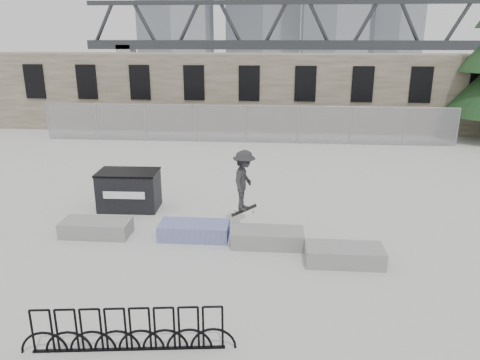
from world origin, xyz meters
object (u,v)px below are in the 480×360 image
planter_center_left (194,230)px  dumpster (129,190)px  skateboarder (244,181)px  planter_far_left (96,227)px  bike_rack (128,330)px  planter_center_right (268,237)px  planter_offset (344,254)px

planter_center_left → dumpster: dumpster is taller
dumpster → skateboarder: 4.40m
planter_far_left → bike_rack: (2.56, -5.04, 0.19)m
dumpster → bike_rack: dumpster is taller
bike_rack → skateboarder: bearing=72.8°
planter_far_left → dumpster: 2.28m
planter_center_left → dumpster: bearing=139.9°
planter_center_left → planter_center_right: (2.14, -0.31, 0.00)m
planter_center_left → planter_center_right: bearing=-8.3°
dumpster → planter_offset: bearing=-28.5°
planter_far_left → planter_center_right: bearing=-3.1°
planter_offset → dumpster: (-6.72, 3.39, 0.41)m
dumpster → bike_rack: (2.24, -7.26, -0.22)m
planter_offset → skateboarder: bearing=146.8°
skateboarder → planter_offset: bearing=-113.3°
skateboarder → planter_far_left: bearing=108.0°
planter_center_right → planter_center_left: bearing=171.7°
dumpster → planter_center_right: bearing=-29.5°
skateboarder → planter_center_left: bearing=122.2°
planter_center_left → planter_far_left: bearing=-179.3°
planter_far_left → skateboarder: (4.31, 0.61, 1.35)m
planter_center_left → planter_center_right: size_ratio=1.00×
planter_center_right → skateboarder: size_ratio=1.00×
planter_center_right → planter_far_left: bearing=176.9°
planter_center_right → bike_rack: (-2.48, -4.77, 0.19)m
planter_far_left → planter_offset: 7.14m
planter_offset → skateboarder: (-2.73, 1.79, 1.35)m
planter_offset → planter_center_left: bearing=163.6°
planter_center_right → skateboarder: 1.78m
bike_rack → dumpster: bearing=107.2°
planter_far_left → skateboarder: 4.56m
planter_center_left → planter_offset: 4.31m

